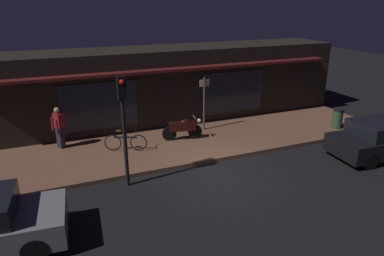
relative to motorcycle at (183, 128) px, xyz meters
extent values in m
plane|color=black|center=(0.08, -3.29, -0.65)|extent=(60.00, 60.00, 0.00)
cube|color=brown|center=(0.08, -0.29, -0.57)|extent=(18.00, 4.00, 0.15)
cube|color=black|center=(0.08, 3.11, 1.15)|extent=(18.00, 2.80, 3.60)
cube|color=#262838|center=(-3.12, 1.69, 0.85)|extent=(3.20, 0.04, 2.00)
cube|color=#262838|center=(3.28, 1.69, 0.85)|extent=(3.20, 0.04, 2.00)
cube|color=#591919|center=(0.08, 1.46, 2.20)|extent=(16.20, 0.50, 0.12)
cylinder|color=black|center=(-0.57, 0.11, -0.20)|extent=(0.61, 0.23, 0.60)
cylinder|color=black|center=(0.51, -0.10, -0.20)|extent=(0.61, 0.23, 0.60)
cube|color=black|center=(-0.03, 0.01, 0.08)|extent=(1.13, 0.48, 0.36)
ellipsoid|color=black|center=(0.11, -0.02, 0.28)|extent=(0.48, 0.32, 0.20)
sphere|color=#F9EDB7|center=(0.67, -0.13, 0.28)|extent=(0.18, 0.18, 0.18)
cylinder|color=gray|center=(0.48, -0.09, 0.45)|extent=(0.13, 0.55, 0.03)
torus|color=black|center=(-2.95, -0.06, -0.17)|extent=(0.62, 0.29, 0.66)
torus|color=black|center=(-2.03, -0.44, -0.17)|extent=(0.62, 0.29, 0.66)
cube|color=black|center=(-2.49, -0.25, 0.05)|extent=(0.85, 0.38, 0.06)
cube|color=brown|center=(-2.72, -0.16, 0.32)|extent=(0.22, 0.15, 0.06)
cylinder|color=black|center=(-2.10, -0.41, 0.40)|extent=(0.18, 0.40, 0.02)
cube|color=#28232D|center=(-4.81, 1.04, -0.07)|extent=(0.32, 0.34, 0.85)
cube|color=maroon|center=(-4.81, 1.04, 0.64)|extent=(0.39, 0.44, 0.58)
sphere|color=tan|center=(-4.81, 1.04, 1.06)|extent=(0.22, 0.22, 0.22)
cylinder|color=maroon|center=(-5.03, 0.90, 0.57)|extent=(0.12, 0.12, 0.52)
cylinder|color=maroon|center=(-4.59, 1.18, 0.57)|extent=(0.12, 0.12, 0.52)
cylinder|color=#47474C|center=(1.31, 0.77, 0.70)|extent=(0.09, 0.09, 2.40)
cube|color=beige|center=(1.31, 0.77, 1.65)|extent=(0.44, 0.03, 0.30)
cylinder|color=#2D4C33|center=(7.05, -1.40, -0.07)|extent=(0.44, 0.44, 0.85)
cylinder|color=black|center=(7.05, -1.40, 0.39)|extent=(0.48, 0.48, 0.08)
cylinder|color=black|center=(-2.99, -2.73, 1.15)|extent=(0.12, 0.12, 3.60)
cube|color=black|center=(-2.99, -2.73, 2.60)|extent=(0.24, 0.24, 0.70)
sphere|color=red|center=(-2.99, -2.86, 2.80)|extent=(0.16, 0.16, 0.16)
cylinder|color=black|center=(-5.61, -3.88, -0.33)|extent=(0.66, 0.27, 0.64)
cylinder|color=black|center=(-5.73, -5.44, -0.33)|extent=(0.66, 0.27, 0.64)
cylinder|color=black|center=(5.33, -3.31, -0.33)|extent=(0.65, 0.26, 0.64)
cylinder|color=black|center=(5.24, -4.87, -0.33)|extent=(0.65, 0.26, 0.64)
cube|color=black|center=(6.64, -4.17, -0.10)|extent=(4.20, 2.00, 0.68)
cube|color=black|center=(6.49, -4.16, 0.45)|extent=(2.29, 1.73, 0.64)
camera|label=1|loc=(-4.93, -12.87, 5.02)|focal=32.74mm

